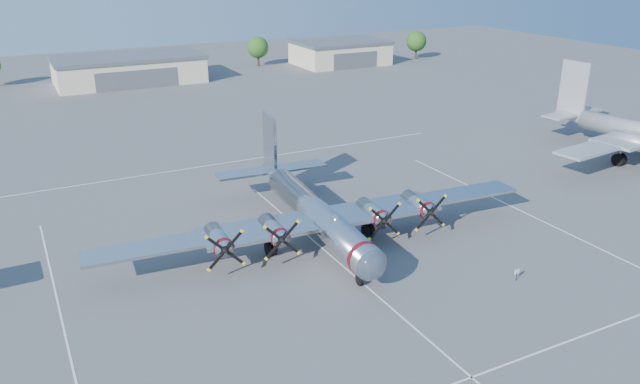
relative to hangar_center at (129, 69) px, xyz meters
name	(u,v)px	position (x,y,z in m)	size (l,w,h in m)	color
ground	(313,241)	(0.00, -81.96, -2.71)	(260.00, 260.00, 0.00)	#4F4F52
parking_lines	(322,248)	(0.00, -83.71, -2.71)	(60.00, 50.08, 0.01)	silver
hangar_center	(129,69)	(0.00, 0.00, 0.00)	(28.60, 14.60, 5.40)	beige
hangar_east	(340,52)	(48.00, 0.00, 0.00)	(20.60, 14.60, 5.40)	beige
tree_east	(258,47)	(30.00, 6.04, 1.51)	(4.80, 4.80, 6.64)	#382619
tree_far_east	(416,41)	(68.00, -1.96, 1.51)	(4.80, 4.80, 6.64)	#382619
main_bomber_b29	(313,238)	(0.27, -81.41, -2.71)	(40.39, 27.63, 8.93)	silver
twin_engine_east	(632,155)	(48.22, -78.01, -2.71)	(34.00, 24.44, 10.78)	#9D9DA1
info_placard	(517,273)	(11.22, -96.00, -2.01)	(0.53, 0.08, 1.00)	black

